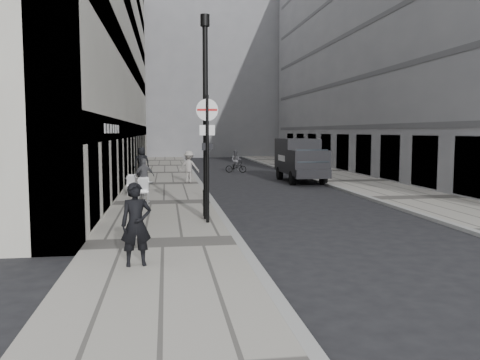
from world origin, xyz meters
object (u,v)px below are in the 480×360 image
object	(u,v)px
lamppost	(206,107)
cyclist	(236,164)
walking_man	(136,224)
panel_van	(300,158)
sign_post	(207,142)

from	to	relation	value
lamppost	cyclist	xyz separation A→B (m)	(3.76, 20.06, -3.13)
walking_man	cyclist	bearing A→B (deg)	67.78
panel_van	cyclist	distance (m)	7.81
walking_man	sign_post	size ratio (longest dim) A/B	0.45
walking_man	panel_van	size ratio (longest dim) A/B	0.33
panel_van	walking_man	bearing A→B (deg)	-114.35
walking_man	panel_van	xyz separation A→B (m)	(8.54, 18.45, 0.43)
walking_man	sign_post	distance (m)	5.59
cyclist	lamppost	bearing A→B (deg)	-80.32
walking_man	panel_van	distance (m)	20.33
sign_post	cyclist	distance (m)	21.14
sign_post	cyclist	world-z (taller)	sign_post
lamppost	cyclist	distance (m)	20.65
sign_post	lamppost	distance (m)	1.27
lamppost	panel_van	distance (m)	14.62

